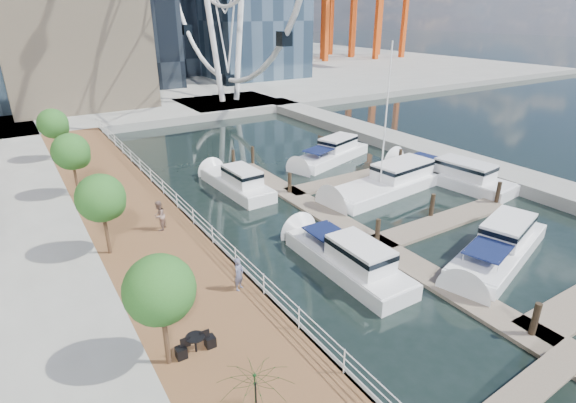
% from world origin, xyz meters
% --- Properties ---
extents(ground, '(520.00, 520.00, 0.00)m').
position_xyz_m(ground, '(0.00, 0.00, 0.00)').
color(ground, black).
rests_on(ground, ground).
extents(boardwalk, '(6.00, 60.00, 1.00)m').
position_xyz_m(boardwalk, '(-9.00, 15.00, 0.50)').
color(boardwalk, brown).
rests_on(boardwalk, ground).
extents(seawall, '(0.25, 60.00, 1.00)m').
position_xyz_m(seawall, '(-6.00, 15.00, 0.50)').
color(seawall, '#595954').
rests_on(seawall, ground).
extents(land_far, '(200.00, 114.00, 1.00)m').
position_xyz_m(land_far, '(0.00, 102.00, 0.50)').
color(land_far, gray).
rests_on(land_far, ground).
extents(breakwater, '(4.00, 60.00, 1.00)m').
position_xyz_m(breakwater, '(20.00, 20.00, 0.50)').
color(breakwater, gray).
rests_on(breakwater, ground).
extents(pier, '(14.00, 12.00, 1.00)m').
position_xyz_m(pier, '(14.00, 52.00, 0.50)').
color(pier, gray).
rests_on(pier, ground).
extents(railing, '(0.10, 60.00, 1.05)m').
position_xyz_m(railing, '(-6.10, 15.00, 1.52)').
color(railing, white).
rests_on(railing, boardwalk).
extents(floating_docks, '(16.00, 34.00, 2.60)m').
position_xyz_m(floating_docks, '(7.97, 9.98, 0.49)').
color(floating_docks, '#6D6051').
rests_on(floating_docks, ground).
extents(street_trees, '(2.60, 42.60, 4.60)m').
position_xyz_m(street_trees, '(-11.40, 14.00, 4.29)').
color(street_trees, '#3F2B1C').
rests_on(street_trees, ground).
extents(yacht_foreground, '(10.84, 5.68, 2.15)m').
position_xyz_m(yacht_foreground, '(7.87, 3.04, 0.00)').
color(yacht_foreground, white).
rests_on(yacht_foreground, ground).
extents(pedestrian_near, '(0.73, 0.67, 1.68)m').
position_xyz_m(pedestrian_near, '(-6.90, 6.98, 1.84)').
color(pedestrian_near, '#53546E').
rests_on(pedestrian_near, boardwalk).
extents(pedestrian_mid, '(1.13, 1.16, 1.89)m').
position_xyz_m(pedestrian_mid, '(-8.13, 15.31, 1.94)').
color(pedestrian_mid, '#7B5F55').
rests_on(pedestrian_mid, boardwalk).
extents(pedestrian_far, '(0.96, 0.45, 1.60)m').
position_xyz_m(pedestrian_far, '(-9.85, 31.02, 1.80)').
color(pedestrian_far, '#32363F').
rests_on(pedestrian_far, boardwalk).
extents(moored_yachts, '(19.84, 36.46, 11.50)m').
position_xyz_m(moored_yachts, '(9.52, 13.31, 0.00)').
color(moored_yachts, white).
rests_on(moored_yachts, ground).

